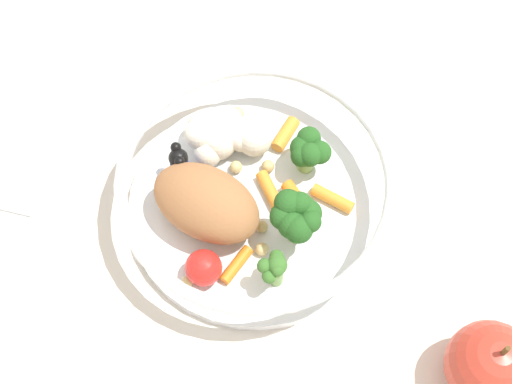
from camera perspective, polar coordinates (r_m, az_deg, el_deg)
name	(u,v)px	position (r m, az deg, el deg)	size (l,w,h in m)	color
ground_plane	(270,199)	(0.64, 1.01, -0.53)	(2.40, 2.40, 0.00)	silver
food_container	(247,188)	(0.61, -0.67, 0.27)	(0.22, 0.22, 0.06)	white
loose_apple	(490,366)	(0.58, 16.96, -12.20)	(0.06, 0.06, 0.08)	#BC3828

